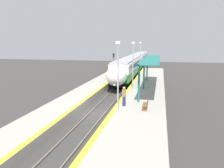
{
  "coord_description": "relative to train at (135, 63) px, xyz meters",
  "views": [
    {
      "loc": [
        5.66,
        -19.19,
        6.63
      ],
      "look_at": [
        0.58,
        3.57,
        2.21
      ],
      "focal_mm": 35.0,
      "sensor_mm": 36.0,
      "label": 1
    }
  ],
  "objects": [
    {
      "name": "lamppost_far",
      "position": [
        2.33,
        -12.45,
        1.96
      ],
      "size": [
        0.36,
        0.2,
        5.9
      ],
      "color": "#9E9EA3",
      "rests_on": "platform_right"
    },
    {
      "name": "ground_plane",
      "position": [
        0.0,
        -29.67,
        -2.24
      ],
      "size": [
        120.0,
        120.0,
        0.0
      ],
      "primitive_type": "plane",
      "color": "#383533"
    },
    {
      "name": "person_waiting",
      "position": [
        2.5,
        -29.61,
        -0.42
      ],
      "size": [
        0.36,
        0.24,
        1.82
      ],
      "color": "navy",
      "rests_on": "platform_right"
    },
    {
      "name": "train",
      "position": [
        0.0,
        0.0,
        0.0
      ],
      "size": [
        2.88,
        45.11,
        3.9
      ],
      "color": "black",
      "rests_on": "ground_plane"
    },
    {
      "name": "platform_right",
      "position": [
        3.95,
        -29.67,
        -1.81
      ],
      "size": [
        4.62,
        64.0,
        0.87
      ],
      "color": "#9E998E",
      "rests_on": "ground_plane"
    },
    {
      "name": "railway_signal",
      "position": [
        -2.36,
        -11.73,
        0.69
      ],
      "size": [
        0.28,
        0.28,
        4.85
      ],
      "color": "#59595E",
      "rests_on": "ground_plane"
    },
    {
      "name": "lamppost_near",
      "position": [
        2.33,
        -31.72,
        1.96
      ],
      "size": [
        0.36,
        0.2,
        5.9
      ],
      "color": "#9E9EA3",
      "rests_on": "platform_right"
    },
    {
      "name": "platform_left",
      "position": [
        -3.26,
        -29.67,
        -1.81
      ],
      "size": [
        3.24,
        64.0,
        0.87
      ],
      "color": "#9E998E",
      "rests_on": "ground_plane"
    },
    {
      "name": "lamppost_mid",
      "position": [
        2.33,
        -22.09,
        1.96
      ],
      "size": [
        0.36,
        0.2,
        5.9
      ],
      "color": "#9E9EA3",
      "rests_on": "platform_right"
    },
    {
      "name": "platform_bench",
      "position": [
        4.57,
        -30.21,
        -0.91
      ],
      "size": [
        0.44,
        1.52,
        0.89
      ],
      "color": "brown",
      "rests_on": "platform_right"
    },
    {
      "name": "rail_left",
      "position": [
        -0.72,
        -29.67,
        -2.17
      ],
      "size": [
        0.08,
        90.0,
        0.15
      ],
      "primitive_type": "cube",
      "color": "slate",
      "rests_on": "ground_plane"
    },
    {
      "name": "station_canopy",
      "position": [
        4.24,
        -21.6,
        2.23
      ],
      "size": [
        2.02,
        15.77,
        3.88
      ],
      "color": "#1E6B66",
      "rests_on": "platform_right"
    },
    {
      "name": "rail_right",
      "position": [
        0.72,
        -29.67,
        -2.17
      ],
      "size": [
        0.08,
        90.0,
        0.15
      ],
      "primitive_type": "cube",
      "color": "slate",
      "rests_on": "ground_plane"
    }
  ]
}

